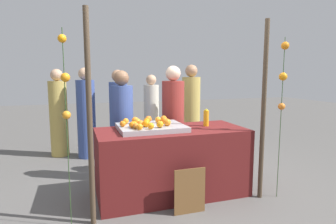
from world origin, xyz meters
name	(u,v)px	position (x,y,z in m)	size (l,w,h in m)	color
ground_plane	(172,193)	(0.00, 0.00, 0.00)	(24.00, 24.00, 0.00)	#565451
stall_counter	(172,162)	(0.00, 0.00, 0.43)	(1.88, 0.84, 0.85)	#5B1919
orange_tray	(151,127)	(-0.26, 0.04, 0.88)	(0.82, 0.64, 0.06)	#9EA0A5
orange_0	(160,124)	(-0.20, -0.16, 0.95)	(0.08, 0.08, 0.08)	orange
orange_1	(135,120)	(-0.43, 0.21, 0.96)	(0.09, 0.09, 0.09)	orange
orange_2	(158,120)	(-0.13, 0.17, 0.95)	(0.08, 0.08, 0.08)	orange
orange_3	(146,124)	(-0.35, -0.07, 0.95)	(0.09, 0.09, 0.09)	orange
orange_4	(141,124)	(-0.41, -0.02, 0.95)	(0.08, 0.08, 0.08)	orange
orange_5	(136,126)	(-0.49, -0.15, 0.95)	(0.07, 0.07, 0.07)	orange
orange_6	(137,122)	(-0.43, 0.06, 0.96)	(0.09, 0.09, 0.09)	orange
orange_7	(126,121)	(-0.55, 0.22, 0.95)	(0.07, 0.07, 0.07)	orange
orange_8	(134,124)	(-0.48, -0.01, 0.95)	(0.07, 0.07, 0.07)	orange
orange_9	(123,124)	(-0.61, 0.04, 0.95)	(0.07, 0.07, 0.07)	orange
orange_10	(147,121)	(-0.30, 0.09, 0.95)	(0.08, 0.08, 0.08)	orange
orange_11	(149,119)	(-0.23, 0.27, 0.95)	(0.08, 0.08, 0.08)	orange
orange_12	(151,126)	(-0.33, -0.21, 0.95)	(0.08, 0.08, 0.08)	orange
orange_13	(132,125)	(-0.52, -0.07, 0.95)	(0.08, 0.08, 0.08)	orange
orange_14	(164,119)	(-0.04, 0.21, 0.95)	(0.09, 0.09, 0.09)	orange
orange_15	(140,127)	(-0.46, -0.22, 0.95)	(0.07, 0.07, 0.07)	orange
orange_16	(164,120)	(-0.07, 0.09, 0.96)	(0.09, 0.09, 0.09)	orange
orange_17	(167,122)	(-0.08, -0.08, 0.96)	(0.09, 0.09, 0.09)	orange
juice_bottle	(206,118)	(0.51, 0.06, 0.96)	(0.07, 0.07, 0.23)	orange
chalkboard_sign	(190,191)	(0.02, -0.57, 0.25)	(0.37, 0.03, 0.53)	brown
vendor_left	(122,130)	(-0.52, 0.70, 0.74)	(0.32, 0.32, 1.59)	#384C8C
vendor_right	(173,125)	(0.25, 0.66, 0.77)	(0.33, 0.33, 1.66)	maroon
crowd_person_0	(119,118)	(-0.41, 1.76, 0.75)	(0.32, 0.32, 1.62)	#384C8C
crowd_person_1	(191,113)	(0.95, 1.64, 0.80)	(0.34, 0.34, 1.71)	tan
crowd_person_2	(151,115)	(0.32, 2.21, 0.71)	(0.31, 0.31, 1.53)	beige
crowd_person_3	(86,116)	(-0.97, 2.03, 0.77)	(0.33, 0.33, 1.66)	#384C8C
crowd_person_4	(59,116)	(-1.45, 2.31, 0.76)	(0.33, 0.33, 1.63)	tan
canopy_post_left	(90,120)	(-1.02, -0.46, 1.09)	(0.06, 0.06, 2.19)	#473828
canopy_post_right	(263,111)	(1.02, -0.46, 1.09)	(0.06, 0.06, 2.19)	#473828
garland_strand_left	(65,82)	(-1.23, -0.45, 1.47)	(0.10, 0.09, 1.98)	#2D4C23
garland_strand_right	(283,76)	(1.24, -0.52, 1.52)	(0.10, 0.10, 1.98)	#2D4C23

